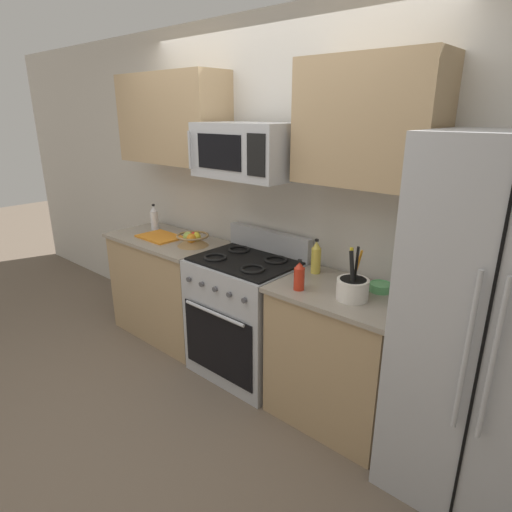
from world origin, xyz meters
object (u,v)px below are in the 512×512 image
object	(u,v)px
bottle_vinegar	(154,218)
cutting_board	(160,237)
refrigerator	(500,335)
range_oven	(246,316)
prep_bowl	(381,287)
microwave	(247,151)
utensil_crock	(353,288)
fruit_basket	(193,239)
bottle_hot_sauce	(299,276)
bottle_oil	(316,258)

from	to	relation	value
bottle_vinegar	cutting_board	bearing A→B (deg)	-27.70
refrigerator	bottle_vinegar	xyz separation A→B (m)	(-2.90, 0.12, 0.08)
range_oven	prep_bowl	size ratio (longest dim) A/B	8.07
microwave	prep_bowl	distance (m)	1.24
range_oven	microwave	size ratio (longest dim) A/B	1.53
refrigerator	utensil_crock	size ratio (longest dim) A/B	5.78
fruit_basket	bottle_hot_sauce	world-z (taller)	bottle_hot_sauce
cutting_board	prep_bowl	size ratio (longest dim) A/B	2.76
utensil_crock	range_oven	bearing A→B (deg)	175.64
cutting_board	bottle_oil	distance (m)	1.49
utensil_crock	fruit_basket	bearing A→B (deg)	177.17
cutting_board	range_oven	bearing A→B (deg)	1.93
refrigerator	prep_bowl	xyz separation A→B (m)	(-0.69, 0.16, 0.00)
range_oven	utensil_crock	xyz separation A→B (m)	(0.90, -0.07, 0.51)
bottle_hot_sauce	bottle_vinegar	bearing A→B (deg)	171.76
bottle_oil	refrigerator	bearing A→B (deg)	-8.06
utensil_crock	bottle_oil	distance (m)	0.45
refrigerator	microwave	distance (m)	1.83
microwave	bottle_vinegar	size ratio (longest dim) A/B	3.05
refrigerator	cutting_board	distance (m)	2.64
fruit_basket	bottle_oil	bearing A→B (deg)	7.44
range_oven	bottle_oil	world-z (taller)	bottle_oil
fruit_basket	microwave	bearing A→B (deg)	2.06
bottle_oil	bottle_hot_sauce	bearing A→B (deg)	-74.44
microwave	utensil_crock	bearing A→B (deg)	-5.96
bottle_oil	fruit_basket	bearing A→B (deg)	-172.56
refrigerator	bottle_vinegar	size ratio (longest dim) A/B	7.96
microwave	prep_bowl	size ratio (longest dim) A/B	5.28
range_oven	cutting_board	distance (m)	1.07
prep_bowl	bottle_oil	bearing A→B (deg)	-179.91
utensil_crock	cutting_board	world-z (taller)	utensil_crock
bottle_hot_sauce	prep_bowl	distance (m)	0.50
bottle_oil	prep_bowl	size ratio (longest dim) A/B	1.74
refrigerator	bottle_oil	world-z (taller)	refrigerator
bottle_hot_sauce	microwave	bearing A→B (deg)	162.63
microwave	prep_bowl	bearing A→B (deg)	7.12
cutting_board	prep_bowl	xyz separation A→B (m)	(1.95, 0.18, 0.02)
prep_bowl	range_oven	bearing A→B (deg)	-171.41
refrigerator	bottle_oil	distance (m)	1.17
cutting_board	bottle_hot_sauce	size ratio (longest dim) A/B	1.93
fruit_basket	prep_bowl	size ratio (longest dim) A/B	1.94
range_oven	bottle_vinegar	xyz separation A→B (m)	(-1.23, 0.10, 0.54)
fruit_basket	bottle_oil	xyz separation A→B (m)	(1.09, 0.14, 0.05)
fruit_basket	bottle_oil	world-z (taller)	bottle_oil
bottle_vinegar	prep_bowl	size ratio (longest dim) A/B	1.73
range_oven	utensil_crock	world-z (taller)	utensil_crock
range_oven	utensil_crock	distance (m)	1.04
fruit_basket	cutting_board	xyz separation A→B (m)	(-0.39, -0.04, -0.05)
bottle_vinegar	bottle_hot_sauce	bearing A→B (deg)	-8.24
fruit_basket	prep_bowl	distance (m)	1.57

